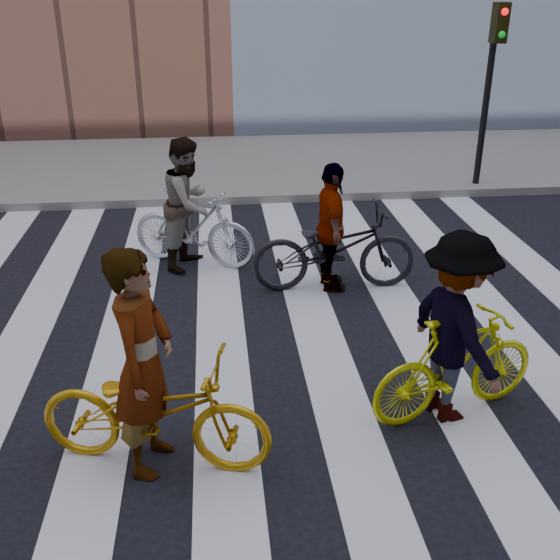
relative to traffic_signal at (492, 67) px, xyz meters
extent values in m
plane|color=black|center=(-4.40, -5.32, -2.28)|extent=(100.00, 100.00, 0.00)
cube|color=gray|center=(-4.40, 2.18, -2.20)|extent=(100.00, 5.00, 0.15)
cube|color=silver|center=(-7.15, -5.32, -2.27)|extent=(0.55, 10.00, 0.01)
cube|color=silver|center=(-6.05, -5.32, -2.27)|extent=(0.55, 10.00, 0.01)
cube|color=silver|center=(-4.95, -5.32, -2.27)|extent=(0.55, 10.00, 0.01)
cube|color=silver|center=(-3.85, -5.32, -2.27)|extent=(0.55, 10.00, 0.01)
cube|color=silver|center=(-2.75, -5.32, -2.27)|extent=(0.55, 10.00, 0.01)
cube|color=silver|center=(-1.65, -5.32, -2.27)|extent=(0.55, 10.00, 0.01)
cylinder|color=black|center=(0.00, 0.08, -0.68)|extent=(0.12, 0.12, 3.20)
cube|color=black|center=(0.00, -0.07, 0.72)|extent=(0.22, 0.28, 0.65)
sphere|color=red|center=(0.00, -0.22, 0.90)|extent=(0.12, 0.12, 0.12)
sphere|color=#0CCC26|center=(0.00, -0.22, 0.54)|extent=(0.12, 0.12, 0.12)
imported|color=#CA8A0B|center=(-5.51, -7.12, -1.78)|extent=(2.03, 1.14, 1.01)
imported|color=silver|center=(-5.26, -2.94, -1.74)|extent=(1.85, 1.20, 1.08)
imported|color=#D4D90C|center=(-2.86, -6.71, -1.77)|extent=(1.76, 0.92, 1.02)
imported|color=black|center=(-3.47, -3.92, -1.73)|extent=(2.10, 0.75, 1.10)
imported|color=slate|center=(-5.56, -7.12, -1.32)|extent=(0.62, 0.79, 1.92)
imported|color=slate|center=(-5.31, -2.94, -1.38)|extent=(0.98, 1.08, 1.80)
imported|color=slate|center=(-2.91, -6.71, -1.39)|extent=(0.95, 1.29, 1.78)
imported|color=slate|center=(-3.52, -3.92, -1.45)|extent=(0.42, 0.98, 1.66)
camera|label=1|loc=(-4.96, -11.54, 1.37)|focal=42.00mm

